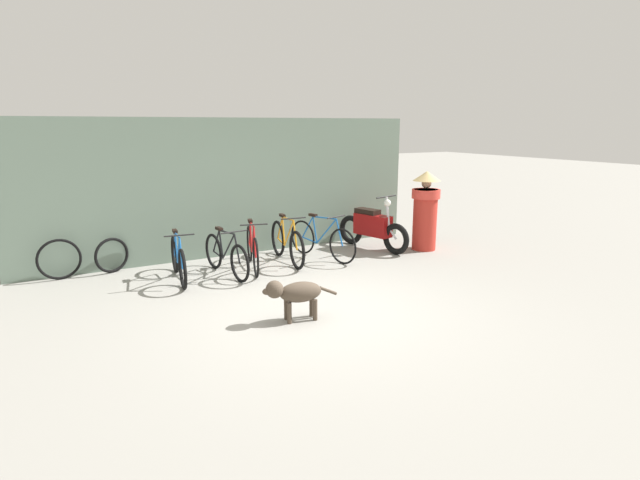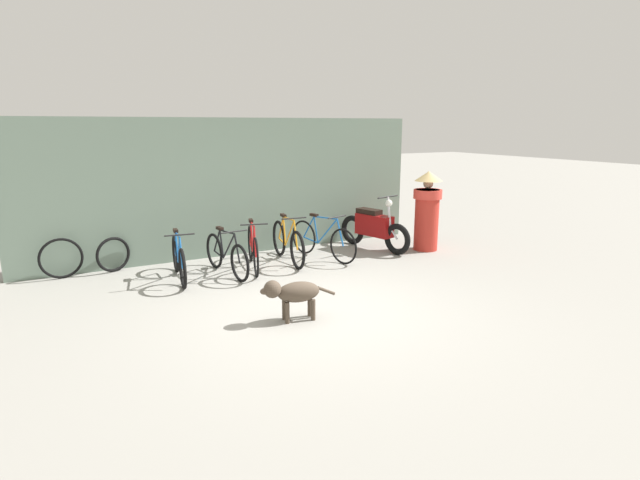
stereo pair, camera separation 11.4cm
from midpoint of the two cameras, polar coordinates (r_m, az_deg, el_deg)
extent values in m
plane|color=gray|center=(6.97, 0.14, -7.95)|extent=(60.00, 60.00, 0.00)
cube|color=slate|center=(9.81, -9.62, 5.95)|extent=(7.85, 0.20, 2.62)
torus|color=black|center=(7.99, -15.03, -3.19)|extent=(0.12, 0.64, 0.64)
torus|color=black|center=(8.93, -15.83, -1.54)|extent=(0.12, 0.64, 0.64)
cylinder|color=#1959A5|center=(8.30, -15.45, -1.12)|extent=(0.08, 0.48, 0.53)
cylinder|color=#1959A5|center=(8.58, -15.67, -0.80)|extent=(0.04, 0.13, 0.49)
cylinder|color=#1959A5|center=(8.30, -15.59, 0.57)|extent=(0.09, 0.56, 0.06)
cylinder|color=#1959A5|center=(8.76, -15.68, -1.98)|extent=(0.07, 0.37, 0.08)
cylinder|color=#1959A5|center=(8.75, -15.82, -0.38)|extent=(0.06, 0.29, 0.45)
cylinder|color=#1959A5|center=(8.00, -15.20, -1.45)|extent=(0.05, 0.17, 0.47)
cube|color=black|center=(8.57, -15.82, 1.04)|extent=(0.09, 0.19, 0.05)
cylinder|color=black|center=(8.01, -15.38, 0.56)|extent=(0.46, 0.07, 0.02)
torus|color=black|center=(8.15, -8.76, -2.63)|extent=(0.13, 0.63, 0.63)
torus|color=black|center=(9.02, -11.62, -1.22)|extent=(0.13, 0.63, 0.63)
cylinder|color=black|center=(8.43, -10.00, -0.71)|extent=(0.09, 0.49, 0.52)
cylinder|color=black|center=(8.69, -10.81, -0.45)|extent=(0.04, 0.13, 0.48)
cylinder|color=black|center=(8.42, -10.21, 0.91)|extent=(0.10, 0.57, 0.06)
cylinder|color=black|center=(8.86, -11.12, -1.61)|extent=(0.08, 0.38, 0.07)
cylinder|color=black|center=(8.85, -11.33, -0.07)|extent=(0.07, 0.30, 0.44)
cylinder|color=black|center=(8.15, -9.06, -0.98)|extent=(0.05, 0.18, 0.46)
cube|color=black|center=(8.67, -11.02, 1.32)|extent=(0.09, 0.19, 0.05)
cylinder|color=black|center=(8.16, -9.36, 0.95)|extent=(0.46, 0.08, 0.02)
torus|color=black|center=(8.37, -6.95, -1.99)|extent=(0.21, 0.66, 0.68)
torus|color=black|center=(9.35, -7.62, -0.41)|extent=(0.21, 0.66, 0.68)
cylinder|color=red|center=(8.69, -7.27, 0.07)|extent=(0.16, 0.49, 0.56)
cylinder|color=red|center=(8.98, -7.46, 0.37)|extent=(0.06, 0.13, 0.51)
cylinder|color=red|center=(8.69, -7.35, 1.77)|extent=(0.18, 0.57, 0.06)
cylinder|color=red|center=(9.17, -7.50, -0.83)|extent=(0.13, 0.38, 0.08)
cylinder|color=red|center=(9.16, -7.58, 0.78)|extent=(0.11, 0.30, 0.47)
cylinder|color=red|center=(8.38, -7.05, -0.24)|extent=(0.07, 0.18, 0.50)
cube|color=black|center=(8.97, -7.54, 2.21)|extent=(0.11, 0.19, 0.05)
cylinder|color=black|center=(8.40, -7.16, 1.77)|extent=(0.45, 0.14, 0.02)
torus|color=black|center=(8.75, -2.23, -1.17)|extent=(0.12, 0.69, 0.69)
torus|color=black|center=(9.69, -4.37, 0.21)|extent=(0.12, 0.69, 0.69)
cylinder|color=orange|center=(9.06, -3.13, 0.78)|extent=(0.07, 0.51, 0.57)
cylinder|color=orange|center=(9.34, -3.74, 1.03)|extent=(0.04, 0.13, 0.53)
cylinder|color=orange|center=(9.06, -3.26, 2.45)|extent=(0.08, 0.59, 0.06)
cylinder|color=orange|center=(9.52, -4.00, -0.18)|extent=(0.06, 0.39, 0.08)
cylinder|color=orange|center=(9.51, -4.12, 1.41)|extent=(0.06, 0.31, 0.48)
cylinder|color=orange|center=(8.76, -2.42, 0.53)|extent=(0.04, 0.18, 0.51)
cube|color=black|center=(9.33, -3.87, 2.83)|extent=(0.09, 0.19, 0.05)
cylinder|color=black|center=(8.77, -2.61, 2.49)|extent=(0.46, 0.07, 0.02)
torus|color=black|center=(9.08, 3.03, -0.74)|extent=(0.22, 0.65, 0.67)
torus|color=black|center=(9.83, -1.53, 0.35)|extent=(0.22, 0.65, 0.67)
cylinder|color=#1959A5|center=(9.32, 1.19, 1.00)|extent=(0.17, 0.52, 0.55)
cylinder|color=#1959A5|center=(9.54, -0.12, 1.18)|extent=(0.06, 0.14, 0.51)
cylinder|color=#1959A5|center=(9.30, 0.96, 2.55)|extent=(0.19, 0.60, 0.06)
cylinder|color=#1959A5|center=(9.69, -0.73, 0.01)|extent=(0.14, 0.40, 0.08)
cylinder|color=#1959A5|center=(9.68, -0.95, 1.51)|extent=(0.11, 0.31, 0.47)
cylinder|color=#1959A5|center=(9.08, 2.68, 0.83)|extent=(0.08, 0.19, 0.49)
cube|color=black|center=(9.52, -0.35, 2.88)|extent=(0.12, 0.19, 0.05)
cylinder|color=black|center=(9.08, 2.33, 2.65)|extent=(0.45, 0.15, 0.02)
torus|color=black|center=(9.87, 9.15, 0.09)|extent=(0.26, 0.63, 0.62)
torus|color=black|center=(10.64, 4.05, 1.17)|extent=(0.26, 0.63, 0.62)
cube|color=maroon|center=(10.20, 6.53, 1.71)|extent=(0.48, 0.87, 0.43)
cube|color=black|center=(10.25, 5.94, 3.27)|extent=(0.36, 0.57, 0.10)
cylinder|color=silver|center=(9.91, 8.23, 3.12)|extent=(0.08, 0.15, 0.62)
cylinder|color=silver|center=(9.90, 8.76, 0.72)|extent=(0.09, 0.21, 0.22)
cylinder|color=black|center=(9.89, 8.08, 4.91)|extent=(0.57, 0.17, 0.03)
sphere|color=silver|center=(9.89, 8.19, 4.20)|extent=(0.17, 0.17, 0.14)
ellipsoid|color=#4C3F33|center=(6.49, -1.96, -5.95)|extent=(0.60, 0.36, 0.27)
cylinder|color=#4C3F33|center=(6.47, -3.25, -8.33)|extent=(0.07, 0.07, 0.28)
cylinder|color=#4C3F33|center=(6.60, -3.60, -7.88)|extent=(0.07, 0.07, 0.28)
cylinder|color=#4C3F33|center=(6.56, -0.28, -7.98)|extent=(0.07, 0.07, 0.28)
cylinder|color=#4C3F33|center=(6.69, -0.69, -7.55)|extent=(0.07, 0.07, 0.28)
sphere|color=#4C3F33|center=(6.39, -4.94, -5.62)|extent=(0.26, 0.26, 0.23)
ellipsoid|color=#4C3F33|center=(6.37, -5.80, -5.85)|extent=(0.14, 0.11, 0.09)
cylinder|color=#4C3F33|center=(6.62, 1.22, -5.82)|extent=(0.25, 0.08, 0.15)
cylinder|color=#B72D23|center=(10.31, 12.38, 2.25)|extent=(0.67, 0.67, 1.23)
cylinder|color=#D63C32|center=(10.23, 12.53, 5.15)|extent=(0.79, 0.79, 0.18)
sphere|color=tan|center=(10.20, 12.58, 6.31)|extent=(0.27, 0.27, 0.20)
cone|color=tan|center=(10.19, 12.63, 7.14)|extent=(0.76, 0.76, 0.19)
torus|color=black|center=(9.25, -27.17, -1.88)|extent=(0.69, 0.11, 0.69)
torus|color=black|center=(9.30, -22.24, -1.55)|extent=(0.59, 0.27, 0.61)
camera|label=1|loc=(0.06, -89.60, 0.09)|focal=28.00mm
camera|label=2|loc=(0.06, 90.40, -0.09)|focal=28.00mm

